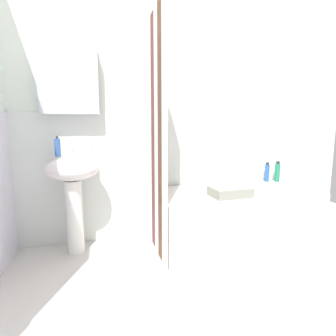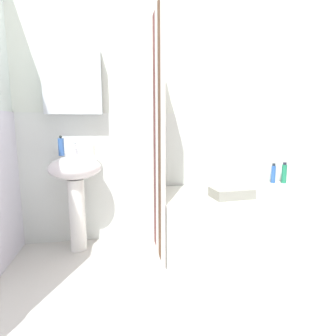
# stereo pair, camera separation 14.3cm
# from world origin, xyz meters

# --- Properties ---
(ground_plane) EXTENTS (4.80, 5.60, 0.04)m
(ground_plane) POSITION_xyz_m (0.00, 0.00, -0.02)
(ground_plane) COLOR beige
(wall_back_tiled) EXTENTS (3.60, 0.18, 2.40)m
(wall_back_tiled) POSITION_xyz_m (-0.06, 1.26, 1.14)
(wall_back_tiled) COLOR silver
(wall_back_tiled) RESTS_ON ground_plane
(sink) EXTENTS (0.44, 0.34, 0.83)m
(sink) POSITION_xyz_m (-1.03, 1.03, 0.61)
(sink) COLOR white
(sink) RESTS_ON ground_plane
(faucet) EXTENTS (0.03, 0.12, 0.12)m
(faucet) POSITION_xyz_m (-1.03, 1.11, 0.89)
(faucet) COLOR silver
(faucet) RESTS_ON sink
(soap_dispenser) EXTENTS (0.05, 0.05, 0.17)m
(soap_dispenser) POSITION_xyz_m (-1.14, 1.09, 0.91)
(soap_dispenser) COLOR #32599D
(soap_dispenser) RESTS_ON sink
(toothbrush_cup) EXTENTS (0.07, 0.07, 0.09)m
(toothbrush_cup) POSITION_xyz_m (-0.90, 1.11, 0.88)
(toothbrush_cup) COLOR silver
(toothbrush_cup) RESTS_ON sink
(bathtub) EXTENTS (1.43, 0.68, 0.50)m
(bathtub) POSITION_xyz_m (0.39, 0.88, 0.25)
(bathtub) COLOR silver
(bathtub) RESTS_ON ground_plane
(shower_curtain) EXTENTS (0.01, 0.68, 2.00)m
(shower_curtain) POSITION_xyz_m (-0.34, 0.88, 1.00)
(shower_curtain) COLOR white
(shower_curtain) RESTS_ON ground_plane
(lotion_bottle) EXTENTS (0.05, 0.05, 0.21)m
(lotion_bottle) POSITION_xyz_m (1.01, 1.14, 0.60)
(lotion_bottle) COLOR #1D7A53
(lotion_bottle) RESTS_ON bathtub
(body_wash_bottle) EXTENTS (0.04, 0.04, 0.20)m
(body_wash_bottle) POSITION_xyz_m (0.90, 1.16, 0.60)
(body_wash_bottle) COLOR #2854A2
(body_wash_bottle) RESTS_ON bathtub
(towel_folded) EXTENTS (0.34, 0.24, 0.08)m
(towel_folded) POSITION_xyz_m (0.24, 0.69, 0.54)
(towel_folded) COLOR gray
(towel_folded) RESTS_ON bathtub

